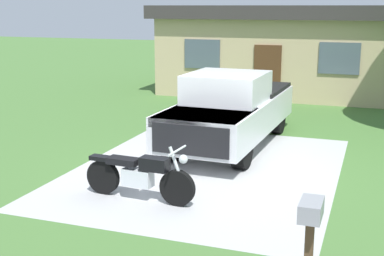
% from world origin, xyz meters
% --- Properties ---
extents(ground_plane, '(80.00, 80.00, 0.00)m').
position_xyz_m(ground_plane, '(0.00, 0.00, 0.00)').
color(ground_plane, '#466F34').
extents(driveway_pad, '(5.51, 7.11, 0.01)m').
position_xyz_m(driveway_pad, '(0.00, 0.00, 0.00)').
color(driveway_pad, '#AFAFAF').
rests_on(driveway_pad, ground).
extents(motorcycle, '(2.21, 0.70, 1.09)m').
position_xyz_m(motorcycle, '(-0.61, -2.14, 0.47)').
color(motorcycle, black).
rests_on(motorcycle, ground).
extents(pickup_truck, '(2.20, 5.69, 1.90)m').
position_xyz_m(pickup_truck, '(-0.07, 2.20, 0.95)').
color(pickup_truck, black).
rests_on(pickup_truck, ground).
extents(mailbox, '(0.26, 0.48, 1.26)m').
position_xyz_m(mailbox, '(2.73, -4.47, 0.98)').
color(mailbox, '#4C3823').
rests_on(mailbox, ground).
extents(neighbor_house, '(9.60, 5.60, 3.50)m').
position_xyz_m(neighbor_house, '(-0.46, 11.04, 1.79)').
color(neighbor_house, tan).
rests_on(neighbor_house, ground).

